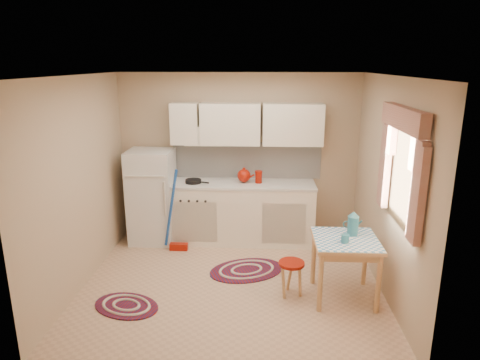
# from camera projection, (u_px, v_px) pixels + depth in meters

# --- Properties ---
(room_shell) EXTENTS (3.64, 3.60, 2.52)m
(room_shell) POSITION_uv_depth(u_px,v_px,m) (245.00, 153.00, 5.11)
(room_shell) COLOR tan
(room_shell) RESTS_ON ground
(fridge) EXTENTS (0.65, 0.60, 1.40)m
(fridge) POSITION_uv_depth(u_px,v_px,m) (152.00, 196.00, 6.40)
(fridge) COLOR white
(fridge) RESTS_ON ground
(broom) EXTENTS (0.28, 0.12, 1.20)m
(broom) POSITION_uv_depth(u_px,v_px,m) (177.00, 211.00, 6.06)
(broom) COLOR #1B4DAA
(broom) RESTS_ON ground
(base_cabinets) EXTENTS (2.25, 0.60, 0.88)m
(base_cabinets) POSITION_uv_depth(u_px,v_px,m) (238.00, 213.00, 6.45)
(base_cabinets) COLOR white
(base_cabinets) RESTS_ON ground
(countertop) EXTENTS (2.27, 0.62, 0.04)m
(countertop) POSITION_uv_depth(u_px,v_px,m) (238.00, 184.00, 6.33)
(countertop) COLOR silver
(countertop) RESTS_ON base_cabinets
(frying_pan) EXTENTS (0.31, 0.31, 0.05)m
(frying_pan) POSITION_uv_depth(u_px,v_px,m) (193.00, 181.00, 6.30)
(frying_pan) COLOR black
(frying_pan) RESTS_ON countertop
(red_kettle) EXTENTS (0.27, 0.25, 0.22)m
(red_kettle) POSITION_uv_depth(u_px,v_px,m) (244.00, 176.00, 6.29)
(red_kettle) COLOR #951305
(red_kettle) RESTS_ON countertop
(red_canister) EXTENTS (0.11, 0.11, 0.16)m
(red_canister) POSITION_uv_depth(u_px,v_px,m) (259.00, 178.00, 6.29)
(red_canister) COLOR #951305
(red_canister) RESTS_ON countertop
(table) EXTENTS (0.72, 0.72, 0.72)m
(table) POSITION_uv_depth(u_px,v_px,m) (344.00, 269.00, 4.89)
(table) COLOR #DFA96F
(table) RESTS_ON ground
(stool) EXTENTS (0.31, 0.31, 0.42)m
(stool) POSITION_uv_depth(u_px,v_px,m) (291.00, 279.00, 4.97)
(stool) COLOR #951305
(stool) RESTS_ON ground
(coffee_pot) EXTENTS (0.18, 0.17, 0.31)m
(coffee_pot) POSITION_uv_depth(u_px,v_px,m) (353.00, 223.00, 4.86)
(coffee_pot) COLOR teal
(coffee_pot) RESTS_ON table
(mug) EXTENTS (0.09, 0.09, 0.10)m
(mug) POSITION_uv_depth(u_px,v_px,m) (345.00, 239.00, 4.69)
(mug) COLOR teal
(mug) RESTS_ON table
(rug_center) EXTENTS (1.16, 0.98, 0.02)m
(rug_center) POSITION_uv_depth(u_px,v_px,m) (247.00, 270.00, 5.60)
(rug_center) COLOR maroon
(rug_center) RESTS_ON ground
(rug_left) EXTENTS (0.90, 0.75, 0.02)m
(rug_left) POSITION_uv_depth(u_px,v_px,m) (126.00, 306.00, 4.78)
(rug_left) COLOR maroon
(rug_left) RESTS_ON ground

